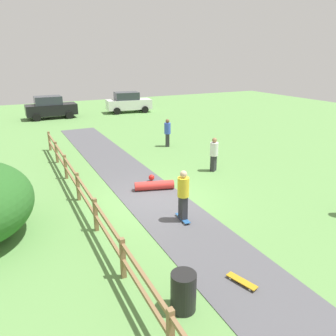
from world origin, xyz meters
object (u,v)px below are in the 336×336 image
Objects in this scene: skater_fallen at (154,185)px; bystander_white at (214,153)px; trash_bin at (183,292)px; skater_riding at (183,193)px; parked_car_white at (128,102)px; skateboard_loose at (242,281)px; bystander_blue at (167,132)px; parked_car_black at (51,107)px.

bystander_white reaches higher than skater_fallen.
trash_bin is at bearing -108.94° from skater_fallen.
parked_car_white is at bearing 74.57° from skater_riding.
skateboard_loose is at bearing -94.85° from skater_fallen.
bystander_white is at bearing -90.15° from bystander_blue.
parked_car_white reaches higher than skater_riding.
trash_bin is 0.21× the size of parked_car_black.
parked_car_black is (-4.94, 12.80, 0.05)m from bystander_blue.
bystander_blue is (4.02, 12.10, 0.83)m from skateboard_loose.
bystander_blue is at bearing 71.61° from skateboard_loose.
bystander_white is (3.72, 3.71, -0.11)m from skater_riding.
bystander_blue is at bearing 89.85° from bystander_white.
bystander_blue is 12.99m from parked_car_white.
bystander_white is at bearing 60.76° from skateboard_loose.
parked_car_white is (5.92, 21.45, -0.04)m from skater_riding.
skater_riding is at bearing -105.43° from parked_car_white.
skateboard_loose is 0.51× the size of bystander_white.
skater_fallen is at bearing 71.06° from trash_bin.
skater_fallen is at bearing 85.15° from skateboard_loose.
bystander_blue reaches higher than bystander_white.
bystander_blue reaches higher than trash_bin.
parked_car_white reaches higher than bystander_blue.
parked_car_white is at bearing 72.51° from trash_bin.
parked_car_black reaches higher than bystander_white.
skater_riding reaches higher than bystander_blue.
skater_fallen is 0.98× the size of bystander_blue.
skater_fallen is 6.77m from bystander_blue.
skateboard_loose is at bearing 2.49° from trash_bin.
skateboard_loose is 0.49× the size of bystander_blue.
parked_car_white is (6.21, 24.90, 0.87)m from skateboard_loose.
skater_riding reaches higher than trash_bin.
trash_bin is 1.09× the size of skateboard_loose.
skateboard_loose is 24.93m from parked_car_black.
parked_car_black is at bearing 111.12° from bystander_blue.
skateboard_loose is (-0.29, -3.45, -0.91)m from skater_riding.
bystander_blue is 0.40× the size of parked_car_black.
skater_fallen is 18.63m from parked_car_black.
bystander_blue is (3.49, 5.76, 0.71)m from skater_fallen.
bystander_white is at bearing 51.90° from trash_bin.
skater_riding is 21.48m from parked_car_black.
skateboard_loose is 12.78m from bystander_blue.
skater_fallen is at bearing -166.68° from bystander_white.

